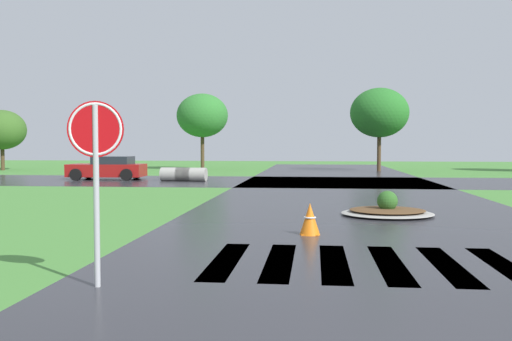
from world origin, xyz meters
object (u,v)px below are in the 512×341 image
Objects in this scene: stop_sign at (96,149)px; car_blue_compact at (108,168)px; traffic_cone at (310,219)px; median_island at (387,211)px; drainage_pipe_stack at (184,174)px.

car_blue_compact is (-8.36, 22.29, -1.27)m from stop_sign.
stop_sign is 3.67× the size of traffic_cone.
traffic_cone is at bearing -120.88° from median_island.
drainage_pipe_stack is (-3.90, 21.38, -1.52)m from stop_sign.
traffic_cone is (-2.08, -3.48, 0.20)m from median_island.
median_island is at bearing 59.12° from traffic_cone.
traffic_cone is at bearing 120.13° from car_blue_compact.
car_blue_compact is (-13.29, 14.13, 0.48)m from median_island.
traffic_cone is (6.75, -16.69, -0.02)m from drainage_pipe_stack.
stop_sign is at bearing -121.33° from traffic_cone.
car_blue_compact is 20.87m from traffic_cone.
median_island is at bearing 50.31° from stop_sign.
drainage_pipe_stack is at bearing 166.06° from car_blue_compact.
stop_sign is 1.02× the size of drainage_pipe_stack.
car_blue_compact reaches higher than traffic_cone.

